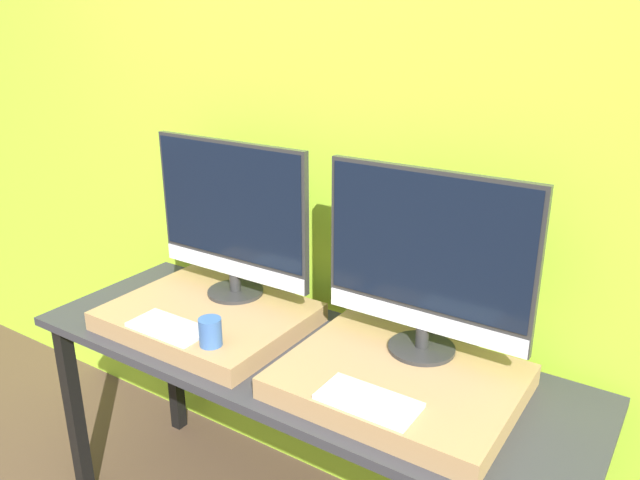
# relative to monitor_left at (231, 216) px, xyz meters

# --- Properties ---
(wall_back) EXTENTS (8.00, 0.04, 2.60)m
(wall_back) POSITION_rel_monitor_left_xyz_m (0.36, 0.26, 0.15)
(wall_back) COLOR #9ED12D
(wall_back) RESTS_ON ground_plane
(workbench) EXTENTS (1.85, 0.63, 0.79)m
(workbench) POSITION_rel_monitor_left_xyz_m (0.36, -0.13, -0.44)
(workbench) COLOR #2D2D33
(workbench) RESTS_ON ground_plane
(wooden_riser_left) EXTENTS (0.65, 0.51, 0.07)m
(wooden_riser_left) POSITION_rel_monitor_left_xyz_m (-0.00, -0.14, -0.33)
(wooden_riser_left) COLOR #99754C
(wooden_riser_left) RESTS_ON workbench
(monitor_left) EXTENTS (0.63, 0.20, 0.55)m
(monitor_left) POSITION_rel_monitor_left_xyz_m (0.00, 0.00, 0.00)
(monitor_left) COLOR #282828
(monitor_left) RESTS_ON wooden_riser_left
(keyboard_left) EXTENTS (0.26, 0.13, 0.01)m
(keyboard_left) POSITION_rel_monitor_left_xyz_m (-0.00, -0.32, -0.29)
(keyboard_left) COLOR silver
(keyboard_left) RESTS_ON wooden_riser_left
(mug) EXTENTS (0.07, 0.07, 0.09)m
(mug) POSITION_rel_monitor_left_xyz_m (0.18, -0.32, -0.25)
(mug) COLOR #335693
(mug) RESTS_ON wooden_riser_left
(wooden_riser_right) EXTENTS (0.65, 0.51, 0.07)m
(wooden_riser_right) POSITION_rel_monitor_left_xyz_m (0.73, -0.14, -0.33)
(wooden_riser_right) COLOR #99754C
(wooden_riser_right) RESTS_ON workbench
(monitor_right) EXTENTS (0.63, 0.20, 0.55)m
(monitor_right) POSITION_rel_monitor_left_xyz_m (0.73, 0.00, 0.00)
(monitor_right) COLOR #282828
(monitor_right) RESTS_ON wooden_riser_right
(keyboard_right) EXTENTS (0.26, 0.13, 0.01)m
(keyboard_right) POSITION_rel_monitor_left_xyz_m (0.73, -0.32, -0.29)
(keyboard_right) COLOR silver
(keyboard_right) RESTS_ON wooden_riser_right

